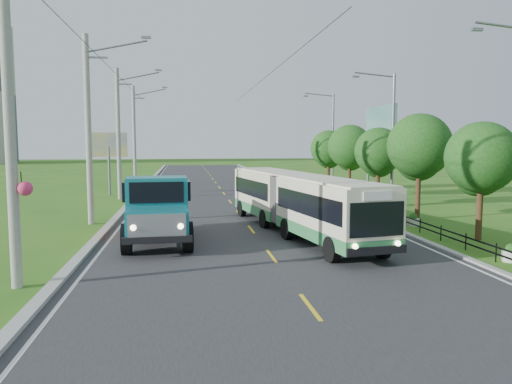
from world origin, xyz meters
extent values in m
plane|color=#285E16|center=(0.00, 0.00, 0.00)|extent=(240.00, 240.00, 0.00)
cube|color=#28282B|center=(0.00, 20.00, 0.01)|extent=(14.00, 120.00, 0.02)
cube|color=#9E9E99|center=(-7.20, 20.00, 0.07)|extent=(0.40, 120.00, 0.15)
cube|color=#9E9E99|center=(7.15, 20.00, 0.05)|extent=(0.30, 120.00, 0.10)
cube|color=silver|center=(-6.65, 20.00, 0.02)|extent=(0.12, 120.00, 0.00)
cube|color=silver|center=(6.65, 20.00, 0.02)|extent=(0.12, 120.00, 0.00)
cube|color=yellow|center=(0.00, 0.00, 0.02)|extent=(0.12, 2.20, 0.00)
cube|color=black|center=(8.00, 14.00, 0.30)|extent=(0.04, 40.00, 0.60)
cylinder|color=gray|center=(-8.30, -3.00, 5.00)|extent=(0.32, 0.32, 10.00)
sphere|color=#D83366|center=(-7.95, -3.00, 3.00)|extent=(0.44, 0.44, 0.44)
cylinder|color=gray|center=(-8.30, 9.00, 5.00)|extent=(0.32, 0.32, 10.00)
cube|color=slate|center=(-7.80, 9.00, 8.80)|extent=(1.20, 0.10, 0.10)
cube|color=slate|center=(-5.20, 9.00, 9.90)|extent=(0.50, 0.18, 0.12)
cylinder|color=gray|center=(-8.30, 21.00, 5.00)|extent=(0.32, 0.32, 10.00)
cube|color=slate|center=(-7.80, 21.00, 8.80)|extent=(1.20, 0.10, 0.10)
cube|color=slate|center=(-5.20, 21.00, 9.90)|extent=(0.50, 0.18, 0.12)
cylinder|color=gray|center=(-8.30, 33.00, 5.00)|extent=(0.32, 0.32, 10.00)
cube|color=slate|center=(-7.80, 33.00, 8.80)|extent=(1.20, 0.10, 0.10)
cube|color=slate|center=(-5.20, 33.00, 9.90)|extent=(0.50, 0.18, 0.12)
cylinder|color=#382314|center=(9.80, 2.00, 1.48)|extent=(0.28, 0.28, 2.97)
sphere|color=#144513|center=(9.80, 2.00, 3.71)|extent=(3.18, 3.18, 3.18)
sphere|color=#144513|center=(10.00, 2.50, 3.07)|extent=(2.33, 2.33, 2.33)
cylinder|color=#382314|center=(9.80, 8.00, 1.68)|extent=(0.28, 0.28, 3.36)
sphere|color=#144513|center=(9.80, 8.00, 4.20)|extent=(3.60, 3.60, 3.60)
sphere|color=#144513|center=(10.00, 8.50, 3.48)|extent=(2.64, 2.64, 2.64)
cylinder|color=#382314|center=(9.80, 14.00, 1.51)|extent=(0.28, 0.28, 3.02)
sphere|color=#144513|center=(9.80, 14.00, 3.78)|extent=(3.24, 3.24, 3.24)
sphere|color=#144513|center=(10.00, 14.50, 3.13)|extent=(2.38, 2.38, 2.38)
cylinder|color=#382314|center=(9.80, 20.00, 1.62)|extent=(0.28, 0.28, 3.25)
sphere|color=#144513|center=(9.80, 20.00, 4.06)|extent=(3.48, 3.48, 3.48)
sphere|color=#144513|center=(10.00, 20.50, 3.36)|extent=(2.55, 2.55, 2.55)
cylinder|color=#382314|center=(9.80, 26.00, 1.54)|extent=(0.28, 0.28, 3.08)
sphere|color=#144513|center=(9.80, 26.00, 3.85)|extent=(3.30, 3.30, 3.30)
sphere|color=#144513|center=(10.00, 26.50, 3.19)|extent=(2.42, 2.42, 2.42)
cylinder|color=slate|center=(9.40, 0.00, 8.90)|extent=(2.80, 0.10, 0.34)
cube|color=slate|center=(8.10, 0.00, 8.75)|extent=(0.45, 0.16, 0.12)
cylinder|color=slate|center=(10.80, 14.00, 4.50)|extent=(0.20, 0.20, 9.00)
cylinder|color=slate|center=(9.40, 14.00, 8.90)|extent=(2.80, 0.10, 0.34)
cube|color=slate|center=(8.10, 14.00, 8.75)|extent=(0.45, 0.16, 0.12)
cylinder|color=slate|center=(10.80, 28.00, 4.50)|extent=(0.20, 0.20, 9.00)
cylinder|color=slate|center=(9.40, 28.00, 8.90)|extent=(2.80, 0.10, 0.34)
cube|color=slate|center=(8.10, 28.00, 8.75)|extent=(0.45, 0.16, 0.12)
cylinder|color=silver|center=(8.60, -2.00, 0.20)|extent=(0.64, 0.64, 0.40)
sphere|color=#144513|center=(8.60, -2.00, 0.45)|extent=(0.44, 0.44, 0.44)
cylinder|color=silver|center=(8.60, 6.00, 0.20)|extent=(0.64, 0.64, 0.40)
sphere|color=#144513|center=(8.60, 6.00, 0.45)|extent=(0.44, 0.44, 0.44)
cylinder|color=silver|center=(8.60, 14.00, 0.20)|extent=(0.64, 0.64, 0.40)
sphere|color=#144513|center=(8.60, 14.00, 0.45)|extent=(0.44, 0.44, 0.44)
cylinder|color=silver|center=(8.60, 22.00, 0.20)|extent=(0.64, 0.64, 0.40)
sphere|color=#144513|center=(8.60, 22.00, 0.45)|extent=(0.44, 0.44, 0.44)
cylinder|color=slate|center=(-9.50, 24.00, 2.00)|extent=(0.20, 0.20, 4.00)
cube|color=yellow|center=(-9.50, 24.00, 4.20)|extent=(3.00, 0.15, 2.00)
cylinder|color=slate|center=(12.30, 17.50, 2.50)|extent=(0.24, 0.24, 5.00)
cylinder|color=slate|center=(12.30, 22.50, 2.50)|extent=(0.24, 0.24, 5.00)
cube|color=#144C47|center=(12.30, 20.00, 5.80)|extent=(0.20, 6.00, 3.00)
cube|color=#327E48|center=(2.68, 1.07, 0.74)|extent=(3.43, 7.24, 0.51)
cube|color=beige|center=(2.68, 1.07, 1.89)|extent=(3.43, 7.24, 1.79)
cube|color=black|center=(2.68, 1.07, 1.90)|extent=(3.38, 6.70, 0.88)
cube|color=#327E48|center=(1.42, 8.62, 0.74)|extent=(3.36, 6.78, 0.51)
cube|color=beige|center=(1.42, 8.62, 1.89)|extent=(3.36, 6.78, 1.79)
cube|color=black|center=(1.42, 8.62, 1.90)|extent=(3.30, 6.24, 0.88)
cube|color=#4C4C4C|center=(2.03, 4.96, 1.63)|extent=(2.30, 1.27, 2.21)
cube|color=black|center=(3.26, -2.37, 1.73)|extent=(2.07, 0.40, 1.21)
cylinder|color=black|center=(2.01, -1.25, 0.48)|extent=(0.45, 1.00, 0.96)
cylinder|color=black|center=(4.07, -0.90, 0.48)|extent=(0.45, 1.00, 0.96)
cylinder|color=black|center=(1.26, 3.23, 0.48)|extent=(0.45, 1.00, 0.96)
cylinder|color=black|center=(3.32, 3.58, 0.48)|extent=(0.45, 1.00, 0.96)
cylinder|color=black|center=(0.74, 6.34, 0.48)|extent=(0.45, 1.00, 0.96)
cylinder|color=black|center=(2.80, 6.69, 0.48)|extent=(0.45, 1.00, 0.96)
cylinder|color=black|center=(0.04, 10.55, 0.48)|extent=(0.45, 1.00, 0.96)
cylinder|color=black|center=(2.10, 10.89, 0.48)|extent=(0.45, 1.00, 0.96)
cube|color=#146F7A|center=(-4.35, 0.93, 1.24)|extent=(2.45, 1.70, 1.13)
cube|color=#146F7A|center=(-4.44, 2.62, 1.80)|extent=(2.57, 1.93, 2.25)
cube|color=black|center=(-4.44, 2.62, 2.37)|extent=(2.80, 1.61, 0.79)
cube|color=black|center=(-4.48, 3.52, 0.73)|extent=(1.48, 6.81, 0.28)
cube|color=#DD4114|center=(-4.58, 5.43, 1.86)|extent=(2.76, 3.51, 1.47)
cylinder|color=black|center=(-5.54, 1.09, 0.62)|extent=(0.46, 1.26, 1.24)
cylinder|color=black|center=(-3.18, 1.22, 0.62)|extent=(0.46, 1.26, 1.24)
cylinder|color=black|center=(-5.78, 5.60, 0.62)|extent=(0.46, 1.26, 1.24)
cylinder|color=black|center=(-3.41, 5.72, 0.62)|extent=(0.46, 1.26, 1.24)
camera|label=1|loc=(-3.22, -18.53, 4.35)|focal=35.00mm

